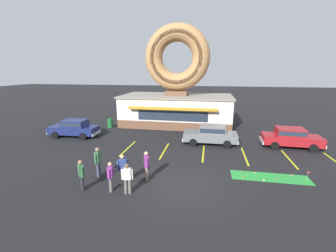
% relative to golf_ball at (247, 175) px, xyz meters
% --- Properties ---
extents(ground_plane, '(160.00, 160.00, 0.00)m').
position_rel_golf_ball_xyz_m(ground_plane, '(-3.63, -1.71, -0.05)').
color(ground_plane, black).
extents(donut_shop_building, '(12.30, 6.75, 10.96)m').
position_rel_golf_ball_xyz_m(donut_shop_building, '(-6.09, 12.23, 3.69)').
color(donut_shop_building, brown).
rests_on(donut_shop_building, ground).
extents(putting_mat, '(4.39, 1.18, 0.03)m').
position_rel_golf_ball_xyz_m(putting_mat, '(1.26, 0.01, -0.04)').
color(putting_mat, green).
rests_on(putting_mat, ground).
extents(mini_donut_near_left, '(0.13, 0.13, 0.04)m').
position_rel_golf_ball_xyz_m(mini_donut_near_left, '(-0.31, -0.40, -0.00)').
color(mini_donut_near_left, '#A5724C').
rests_on(mini_donut_near_left, putting_mat).
extents(mini_donut_near_right, '(0.13, 0.13, 0.04)m').
position_rel_golf_ball_xyz_m(mini_donut_near_right, '(-0.21, 0.37, -0.00)').
color(mini_donut_near_right, brown).
rests_on(mini_donut_near_right, putting_mat).
extents(mini_donut_mid_left, '(0.13, 0.13, 0.04)m').
position_rel_golf_ball_xyz_m(mini_donut_mid_left, '(1.59, -0.16, -0.00)').
color(mini_donut_mid_left, '#A5724C').
rests_on(mini_donut_mid_left, putting_mat).
extents(mini_donut_mid_centre, '(0.13, 0.13, 0.04)m').
position_rel_golf_ball_xyz_m(mini_donut_mid_centre, '(0.81, -0.48, -0.00)').
color(mini_donut_mid_centre, '#E5C666').
rests_on(mini_donut_mid_centre, putting_mat).
extents(mini_donut_mid_right, '(0.13, 0.13, 0.04)m').
position_rel_golf_ball_xyz_m(mini_donut_mid_right, '(0.53, 0.40, -0.00)').
color(mini_donut_mid_right, '#D17F47').
rests_on(mini_donut_mid_right, putting_mat).
extents(mini_donut_far_left, '(0.13, 0.13, 0.04)m').
position_rel_golf_ball_xyz_m(mini_donut_far_left, '(2.56, 0.45, -0.00)').
color(mini_donut_far_left, '#D17F47').
rests_on(mini_donut_far_left, putting_mat).
extents(golf_ball, '(0.04, 0.04, 0.04)m').
position_rel_golf_ball_xyz_m(golf_ball, '(0.00, 0.00, 0.00)').
color(golf_ball, white).
rests_on(golf_ball, putting_mat).
extents(putting_flag_pin, '(0.13, 0.01, 0.55)m').
position_rel_golf_ball_xyz_m(putting_flag_pin, '(3.24, -0.02, 0.39)').
color(putting_flag_pin, silver).
rests_on(putting_flag_pin, putting_mat).
extents(car_grey, '(4.58, 2.03, 1.60)m').
position_rel_golf_ball_xyz_m(car_grey, '(-2.19, 5.67, 0.82)').
color(car_grey, slate).
rests_on(car_grey, ground).
extents(car_red, '(4.62, 2.11, 1.60)m').
position_rel_golf_ball_xyz_m(car_red, '(4.15, 5.97, 0.82)').
color(car_red, maroon).
rests_on(car_red, ground).
extents(car_navy, '(4.61, 2.08, 1.60)m').
position_rel_golf_ball_xyz_m(car_navy, '(-14.79, 5.55, 0.82)').
color(car_navy, navy).
rests_on(car_navy, ground).
extents(pedestrian_blue_sweater_man, '(0.30, 0.59, 1.59)m').
position_rel_golf_ball_xyz_m(pedestrian_blue_sweater_man, '(-7.22, -3.07, 0.82)').
color(pedestrian_blue_sweater_man, slate).
rests_on(pedestrian_blue_sweater_man, ground).
extents(pedestrian_hooded_kid, '(0.43, 0.47, 1.66)m').
position_rel_golf_ball_xyz_m(pedestrian_hooded_kid, '(-8.74, -3.27, 0.87)').
color(pedestrian_hooded_kid, '#232328').
rests_on(pedestrian_hooded_kid, ground).
extents(pedestrian_leather_jacket_man, '(0.59, 0.31, 1.63)m').
position_rel_golf_ball_xyz_m(pedestrian_leather_jacket_man, '(-6.28, -3.17, 0.85)').
color(pedestrian_leather_jacket_man, slate).
rests_on(pedestrian_leather_jacket_man, ground).
extents(pedestrian_clipboard_woman, '(0.51, 0.41, 1.71)m').
position_rel_golf_ball_xyz_m(pedestrian_clipboard_woman, '(-6.87, -2.28, 0.90)').
color(pedestrian_clipboard_woman, '#7F7056').
rests_on(pedestrian_clipboard_woman, ground).
extents(pedestrian_beanie_man, '(0.26, 0.60, 1.77)m').
position_rel_golf_ball_xyz_m(pedestrian_beanie_man, '(-8.65, -1.62, 0.94)').
color(pedestrian_beanie_man, '#474C66').
rests_on(pedestrian_beanie_man, ground).
extents(pedestrian_crossing_woman, '(0.37, 0.56, 1.70)m').
position_rel_golf_ball_xyz_m(pedestrian_crossing_woman, '(-5.75, -1.55, 0.90)').
color(pedestrian_crossing_woman, '#7F7056').
rests_on(pedestrian_crossing_woman, ground).
extents(trash_bin, '(0.57, 0.57, 0.97)m').
position_rel_golf_ball_xyz_m(trash_bin, '(-13.00, 9.42, 0.45)').
color(trash_bin, '#1E662D').
rests_on(trash_bin, ground).
extents(parking_stripe_far_left, '(0.12, 3.60, 0.01)m').
position_rel_golf_ball_xyz_m(parking_stripe_far_left, '(-8.70, 3.29, -0.05)').
color(parking_stripe_far_left, yellow).
rests_on(parking_stripe_far_left, ground).
extents(parking_stripe_left, '(0.12, 3.60, 0.01)m').
position_rel_golf_ball_xyz_m(parking_stripe_left, '(-5.70, 3.29, -0.05)').
color(parking_stripe_left, yellow).
rests_on(parking_stripe_left, ground).
extents(parking_stripe_mid_left, '(0.12, 3.60, 0.01)m').
position_rel_golf_ball_xyz_m(parking_stripe_mid_left, '(-2.70, 3.29, -0.05)').
color(parking_stripe_mid_left, yellow).
rests_on(parking_stripe_mid_left, ground).
extents(parking_stripe_centre, '(0.12, 3.60, 0.01)m').
position_rel_golf_ball_xyz_m(parking_stripe_centre, '(0.30, 3.29, -0.05)').
color(parking_stripe_centre, yellow).
rests_on(parking_stripe_centre, ground).
extents(parking_stripe_mid_right, '(0.12, 3.60, 0.01)m').
position_rel_golf_ball_xyz_m(parking_stripe_mid_right, '(3.30, 3.29, -0.05)').
color(parking_stripe_mid_right, yellow).
rests_on(parking_stripe_mid_right, ground).
extents(parking_stripe_right, '(0.12, 3.60, 0.01)m').
position_rel_golf_ball_xyz_m(parking_stripe_right, '(6.30, 3.29, -0.05)').
color(parking_stripe_right, yellow).
rests_on(parking_stripe_right, ground).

